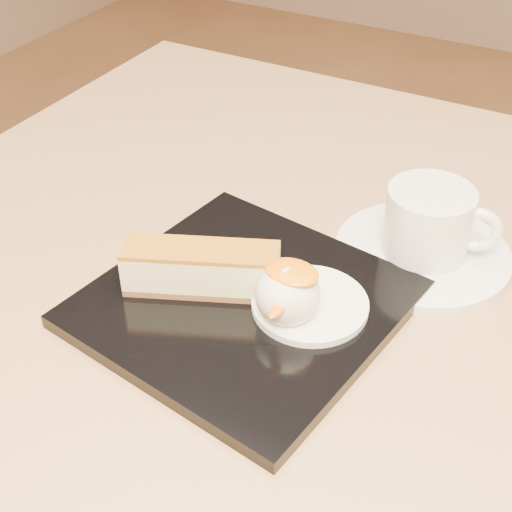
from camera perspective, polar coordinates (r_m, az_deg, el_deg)
The scene contains 9 objects.
table at distance 0.70m, azimuth 2.32°, elevation -12.11°, with size 0.80×0.80×0.72m.
dessert_plate at distance 0.56m, azimuth -0.98°, elevation -3.84°, with size 0.22×0.22×0.01m, color black.
cheesecake at distance 0.56m, azimuth -4.40°, elevation -1.01°, with size 0.12×0.08×0.04m.
cream_smear at distance 0.55m, azimuth 4.34°, elevation -3.87°, with size 0.09×0.09×0.01m, color white.
ice_cream_scoop at distance 0.52m, azimuth 2.53°, elevation -3.05°, with size 0.05×0.05×0.05m, color white.
mango_sauce at distance 0.51m, azimuth 2.89°, elevation -1.31°, with size 0.04×0.03×0.01m, color orange.
mint_sprig at distance 0.57m, azimuth 2.78°, elevation -1.18°, with size 0.04×0.03×0.00m.
saucer at distance 0.63m, azimuth 13.12°, elevation 0.15°, with size 0.15×0.15×0.01m, color white.
coffee_cup at distance 0.61m, azimuth 13.76°, elevation 2.77°, with size 0.10×0.07×0.06m.
Camera 1 is at (0.19, -0.41, 1.10)m, focal length 50.00 mm.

